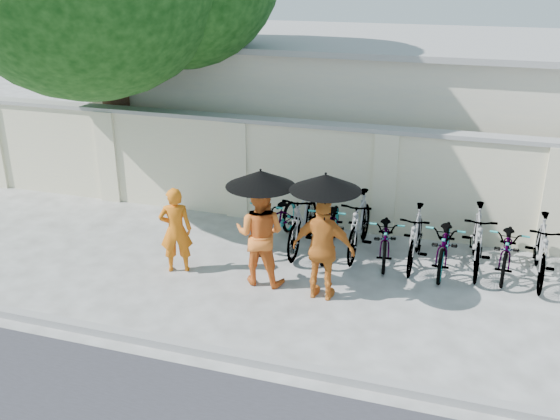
% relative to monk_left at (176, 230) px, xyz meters
% --- Properties ---
extents(ground, '(80.00, 80.00, 0.00)m').
position_rel_monk_left_xyz_m(ground, '(1.09, -0.45, -0.75)').
color(ground, beige).
extents(kerb, '(40.00, 0.16, 0.12)m').
position_rel_monk_left_xyz_m(kerb, '(1.09, -2.15, -0.69)').
color(kerb, gray).
rests_on(kerb, ground).
extents(compound_wall, '(20.00, 0.30, 2.00)m').
position_rel_monk_left_xyz_m(compound_wall, '(2.09, 2.75, 0.25)').
color(compound_wall, beige).
rests_on(compound_wall, ground).
extents(building_behind, '(14.00, 6.00, 3.20)m').
position_rel_monk_left_xyz_m(building_behind, '(3.09, 6.55, 0.85)').
color(building_behind, beige).
rests_on(building_behind, ground).
extents(monk_left, '(0.65, 0.55, 1.50)m').
position_rel_monk_left_xyz_m(monk_left, '(0.00, 0.00, 0.00)').
color(monk_left, orange).
rests_on(monk_left, ground).
extents(monk_center, '(0.84, 0.65, 1.72)m').
position_rel_monk_left_xyz_m(monk_center, '(1.49, 0.04, 0.11)').
color(monk_center, orange).
rests_on(monk_center, ground).
extents(parasol_center, '(1.10, 1.10, 0.99)m').
position_rel_monk_left_xyz_m(parasol_center, '(1.54, -0.04, 1.09)').
color(parasol_center, black).
rests_on(parasol_center, ground).
extents(monk_right, '(1.00, 0.45, 1.68)m').
position_rel_monk_left_xyz_m(monk_right, '(2.59, -0.15, 0.09)').
color(monk_right, '#CA6F23').
rests_on(monk_right, ground).
extents(parasol_right, '(1.07, 1.07, 1.13)m').
position_rel_monk_left_xyz_m(parasol_right, '(2.61, -0.23, 1.20)').
color(parasol_right, black).
rests_on(parasol_right, ground).
extents(bike_0, '(0.81, 1.88, 0.96)m').
position_rel_monk_left_xyz_m(bike_0, '(1.29, 1.57, -0.27)').
color(bike_0, '#91919D').
rests_on(bike_0, ground).
extents(bike_1, '(0.54, 1.91, 1.15)m').
position_rel_monk_left_xyz_m(bike_1, '(1.80, 1.50, -0.18)').
color(bike_1, '#91919D').
rests_on(bike_1, ground).
extents(bike_2, '(0.78, 1.89, 0.97)m').
position_rel_monk_left_xyz_m(bike_2, '(2.31, 1.56, -0.26)').
color(bike_2, '#91919D').
rests_on(bike_2, ground).
extents(bike_3, '(0.55, 1.86, 1.11)m').
position_rel_monk_left_xyz_m(bike_3, '(2.81, 1.65, -0.19)').
color(bike_3, '#91919D').
rests_on(bike_3, ground).
extents(bike_4, '(0.80, 1.72, 0.87)m').
position_rel_monk_left_xyz_m(bike_4, '(3.32, 1.51, -0.31)').
color(bike_4, '#91919D').
rests_on(bike_4, ground).
extents(bike_5, '(0.52, 1.72, 1.03)m').
position_rel_monk_left_xyz_m(bike_5, '(3.83, 1.48, -0.24)').
color(bike_5, '#91919D').
rests_on(bike_5, ground).
extents(bike_6, '(0.65, 1.80, 0.94)m').
position_rel_monk_left_xyz_m(bike_6, '(4.34, 1.47, -0.28)').
color(bike_6, '#91919D').
rests_on(bike_6, ground).
extents(bike_7, '(0.59, 1.85, 1.10)m').
position_rel_monk_left_xyz_m(bike_7, '(4.85, 1.64, -0.20)').
color(bike_7, '#91919D').
rests_on(bike_7, ground).
extents(bike_8, '(0.74, 1.79, 0.92)m').
position_rel_monk_left_xyz_m(bike_8, '(5.36, 1.65, -0.29)').
color(bike_8, '#91919D').
rests_on(bike_8, ground).
extents(bike_9, '(0.55, 1.81, 1.08)m').
position_rel_monk_left_xyz_m(bike_9, '(5.86, 1.54, -0.21)').
color(bike_9, '#91919D').
rests_on(bike_9, ground).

